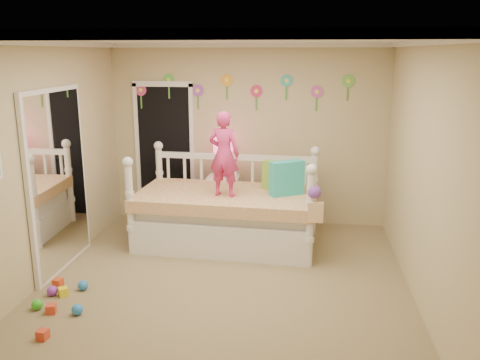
# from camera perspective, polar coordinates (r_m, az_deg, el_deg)

# --- Properties ---
(floor) EXTENTS (4.00, 4.50, 0.01)m
(floor) POSITION_cam_1_polar(r_m,az_deg,el_deg) (5.59, -1.85, -12.00)
(floor) COLOR #7F684C
(floor) RESTS_ON ground
(ceiling) EXTENTS (4.00, 4.50, 0.01)m
(ceiling) POSITION_cam_1_polar(r_m,az_deg,el_deg) (5.01, -2.10, 15.72)
(ceiling) COLOR white
(ceiling) RESTS_ON floor
(back_wall) EXTENTS (4.00, 0.01, 2.60)m
(back_wall) POSITION_cam_1_polar(r_m,az_deg,el_deg) (7.33, 0.89, 5.09)
(back_wall) COLOR tan
(back_wall) RESTS_ON floor
(left_wall) EXTENTS (0.01, 4.50, 2.60)m
(left_wall) POSITION_cam_1_polar(r_m,az_deg,el_deg) (5.81, -21.83, 1.59)
(left_wall) COLOR tan
(left_wall) RESTS_ON floor
(right_wall) EXTENTS (0.01, 4.50, 2.60)m
(right_wall) POSITION_cam_1_polar(r_m,az_deg,el_deg) (5.22, 20.27, 0.38)
(right_wall) COLOR tan
(right_wall) RESTS_ON floor
(crown_molding) EXTENTS (4.00, 4.50, 0.06)m
(crown_molding) POSITION_cam_1_polar(r_m,az_deg,el_deg) (5.01, -2.09, 15.38)
(crown_molding) COLOR white
(crown_molding) RESTS_ON ceiling
(daybed) EXTENTS (2.41, 1.38, 1.27)m
(daybed) POSITION_cam_1_polar(r_m,az_deg,el_deg) (6.55, -1.53, -1.98)
(daybed) COLOR white
(daybed) RESTS_ON floor
(pillow_turquoise) EXTENTS (0.45, 0.35, 0.44)m
(pillow_turquoise) POSITION_cam_1_polar(r_m,az_deg,el_deg) (6.38, 5.34, 0.21)
(pillow_turquoise) COLOR #23B1A8
(pillow_turquoise) RESTS_ON daybed
(pillow_lime) EXTENTS (0.42, 0.35, 0.38)m
(pillow_lime) POSITION_cam_1_polar(r_m,az_deg,el_deg) (6.58, 4.26, 0.42)
(pillow_lime) COLOR #80B938
(pillow_lime) RESTS_ON daybed
(child) EXTENTS (0.44, 0.33, 1.08)m
(child) POSITION_cam_1_polar(r_m,az_deg,el_deg) (6.25, -1.83, 2.97)
(child) COLOR #D73070
(child) RESTS_ON daybed
(nightstand) EXTENTS (0.45, 0.34, 0.74)m
(nightstand) POSITION_cam_1_polar(r_m,az_deg,el_deg) (7.34, -1.88, -2.36)
(nightstand) COLOR white
(nightstand) RESTS_ON floor
(table_lamp) EXTENTS (0.28, 0.28, 0.62)m
(table_lamp) POSITION_cam_1_polar(r_m,az_deg,el_deg) (7.15, -1.93, 3.65)
(table_lamp) COLOR #F1207A
(table_lamp) RESTS_ON nightstand
(closet_doorway) EXTENTS (0.90, 0.04, 2.07)m
(closet_doorway) POSITION_cam_1_polar(r_m,az_deg,el_deg) (7.61, -8.55, 3.24)
(closet_doorway) COLOR black
(closet_doorway) RESTS_ON back_wall
(flower_decals) EXTENTS (3.40, 0.02, 0.50)m
(flower_decals) POSITION_cam_1_polar(r_m,az_deg,el_deg) (7.26, 0.18, 10.09)
(flower_decals) COLOR #B2668C
(flower_decals) RESTS_ON back_wall
(mirror_closet) EXTENTS (0.07, 1.30, 2.10)m
(mirror_closet) POSITION_cam_1_polar(r_m,az_deg,el_deg) (6.10, -19.95, -0.08)
(mirror_closet) COLOR white
(mirror_closet) RESTS_ON left_wall
(hanging_bag) EXTENTS (0.20, 0.16, 0.36)m
(hanging_bag) POSITION_cam_1_polar(r_m,az_deg,el_deg) (5.82, 8.40, -2.83)
(hanging_bag) COLOR beige
(hanging_bag) RESTS_ON daybed
(toy_scatter) EXTENTS (1.20, 1.50, 0.11)m
(toy_scatter) POSITION_cam_1_polar(r_m,az_deg,el_deg) (5.44, -21.33, -13.18)
(toy_scatter) COLOR #996666
(toy_scatter) RESTS_ON floor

